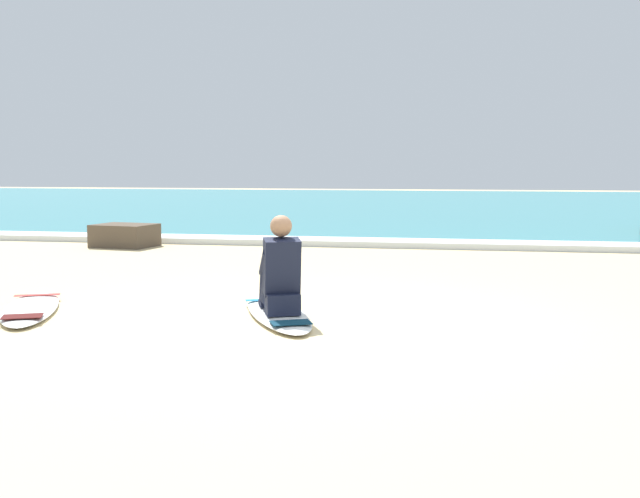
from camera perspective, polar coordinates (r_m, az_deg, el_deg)
name	(u,v)px	position (r m, az deg, el deg)	size (l,w,h in m)	color
ground_plane	(312,324)	(7.37, -0.62, -5.51)	(80.00, 80.00, 0.00)	beige
sea	(426,205)	(28.02, 7.84, 3.22)	(80.00, 28.00, 0.10)	teal
breaking_foam	(388,243)	(14.39, 5.02, 0.45)	(80.00, 0.90, 0.11)	white
surfboard_main	(278,313)	(7.70, -3.13, -4.74)	(1.32, 2.09, 0.08)	white
surfer_seated	(281,275)	(7.51, -2.92, -1.92)	(0.57, 0.77, 0.95)	black
surfboard_spare_near	(31,308)	(8.52, -20.50, -4.07)	(1.33, 2.10, 0.08)	white
shoreline_rock	(125,235)	(14.63, -14.17, 0.97)	(1.04, 0.82, 0.41)	brown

